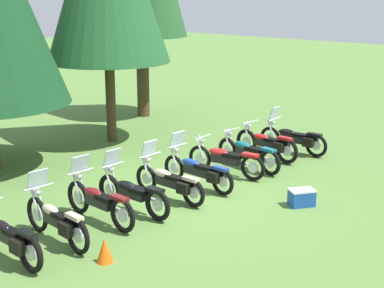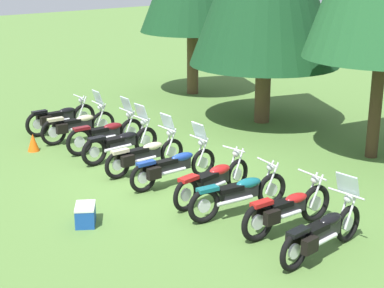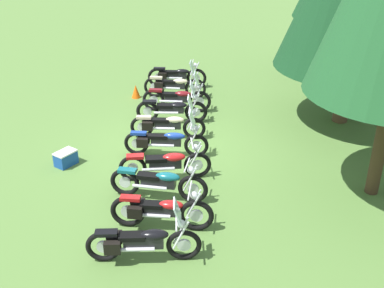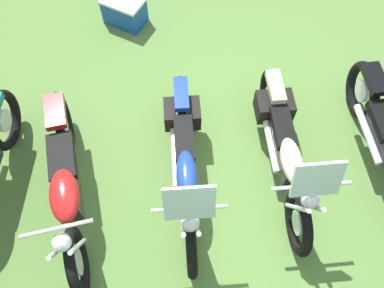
{
  "view_description": "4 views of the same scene",
  "coord_description": "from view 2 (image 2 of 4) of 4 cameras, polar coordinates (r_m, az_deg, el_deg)",
  "views": [
    {
      "loc": [
        -10.59,
        -9.24,
        5.01
      ],
      "look_at": [
        1.07,
        0.58,
        0.92
      ],
      "focal_mm": 55.57,
      "sensor_mm": 36.0,
      "label": 1
    },
    {
      "loc": [
        10.76,
        -8.2,
        5.12
      ],
      "look_at": [
        0.56,
        0.42,
        0.88
      ],
      "focal_mm": 56.45,
      "sensor_mm": 36.0,
      "label": 2
    },
    {
      "loc": [
        12.35,
        0.82,
        6.47
      ],
      "look_at": [
        0.97,
        0.66,
        0.61
      ],
      "focal_mm": 44.71,
      "sensor_mm": 36.0,
      "label": 3
    },
    {
      "loc": [
        0.68,
        1.82,
        4.27
      ],
      "look_at": [
        0.41,
        -0.22,
        0.6
      ],
      "focal_mm": 36.98,
      "sensor_mm": 36.0,
      "label": 4
    }
  ],
  "objects": [
    {
      "name": "motorcycle_2",
      "position": [
        16.44,
        -8.05,
        1.03
      ],
      "size": [
        0.71,
        2.33,
        1.39
      ],
      "rotation": [
        0.0,
        0.0,
        1.5
      ],
      "color": "black",
      "rests_on": "ground_plane"
    },
    {
      "name": "motorcycle_4",
      "position": [
        14.7,
        -4.51,
        -0.96
      ],
      "size": [
        0.73,
        2.28,
        1.35
      ],
      "rotation": [
        0.0,
        0.0,
        1.53
      ],
      "color": "black",
      "rests_on": "ground_plane"
    },
    {
      "name": "motorcycle_9",
      "position": [
        10.91,
        12.18,
        -8.07
      ],
      "size": [
        0.76,
        2.3,
        1.36
      ],
      "rotation": [
        0.0,
        0.0,
        1.62
      ],
      "color": "black",
      "rests_on": "ground_plane"
    },
    {
      "name": "ground_plane",
      "position": [
        14.47,
        -2.71,
        -3.15
      ],
      "size": [
        80.0,
        80.0,
        0.0
      ],
      "primitive_type": "plane",
      "color": "#547A38"
    },
    {
      "name": "motorcycle_1",
      "position": [
        17.39,
        -10.74,
        1.81
      ],
      "size": [
        0.69,
        2.26,
        1.39
      ],
      "rotation": [
        0.0,
        0.0,
        1.47
      ],
      "color": "black",
      "rests_on": "ground_plane"
    },
    {
      "name": "motorcycle_5",
      "position": [
        13.88,
        -1.79,
        -2.04
      ],
      "size": [
        0.66,
        2.38,
        1.35
      ],
      "rotation": [
        0.0,
        0.0,
        1.51
      ],
      "color": "black",
      "rests_on": "ground_plane"
    },
    {
      "name": "picnic_cooler",
      "position": [
        12.15,
        -10.04,
        -6.59
      ],
      "size": [
        0.69,
        0.64,
        0.4
      ],
      "color": "#19479E",
      "rests_on": "ground_plane"
    },
    {
      "name": "motorcycle_3",
      "position": [
        15.66,
        -6.68,
        0.18
      ],
      "size": [
        0.65,
        2.3,
        1.37
      ],
      "rotation": [
        0.0,
        0.0,
        1.55
      ],
      "color": "black",
      "rests_on": "ground_plane"
    },
    {
      "name": "motorcycle_6",
      "position": [
        13.03,
        2.03,
        -3.35
      ],
      "size": [
        0.64,
        2.37,
        1.01
      ],
      "rotation": [
        0.0,
        0.0,
        1.68
      ],
      "color": "black",
      "rests_on": "ground_plane"
    },
    {
      "name": "motorcycle_0",
      "position": [
        18.33,
        -12.37,
        2.44
      ],
      "size": [
        0.6,
        2.25,
        1.03
      ],
      "rotation": [
        0.0,
        0.0,
        1.53
      ],
      "color": "black",
      "rests_on": "ground_plane"
    },
    {
      "name": "motorcycle_7",
      "position": [
        12.35,
        4.55,
        -4.63
      ],
      "size": [
        0.7,
        2.39,
        1.02
      ],
      "rotation": [
        0.0,
        0.0,
        1.4
      ],
      "color": "black",
      "rests_on": "ground_plane"
    },
    {
      "name": "traffic_cone",
      "position": [
        16.84,
        -14.78,
        0.15
      ],
      "size": [
        0.32,
        0.32,
        0.48
      ],
      "primitive_type": "cone",
      "color": "#EA590F",
      "rests_on": "ground_plane"
    },
    {
      "name": "motorcycle_8",
      "position": [
        11.7,
        8.92,
        -6.09
      ],
      "size": [
        0.74,
        2.28,
        1.04
      ],
      "rotation": [
        0.0,
        0.0,
        1.49
      ],
      "color": "black",
      "rests_on": "ground_plane"
    }
  ]
}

